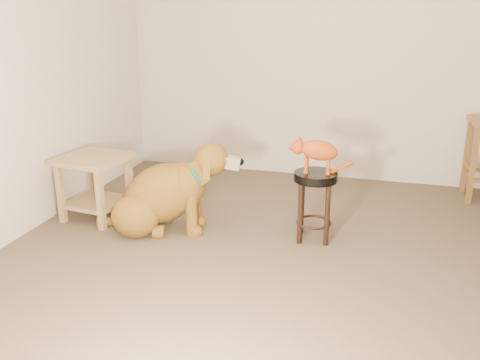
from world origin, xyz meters
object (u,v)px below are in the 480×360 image
(side_table, at_px, (95,178))
(golden_retriever, at_px, (163,196))
(tabby_kitten, at_px, (315,151))
(padded_stool, at_px, (315,192))

(side_table, relative_size, golden_retriever, 0.49)
(golden_retriever, bearing_deg, tabby_kitten, -4.85)
(side_table, bearing_deg, golden_retriever, -6.69)
(tabby_kitten, bearing_deg, padded_stool, -5.72)
(side_table, height_order, golden_retriever, golden_retriever)
(padded_stool, distance_m, tabby_kitten, 0.32)
(padded_stool, distance_m, golden_retriever, 1.20)
(golden_retriever, xyz_separation_m, tabby_kitten, (1.17, 0.14, 0.42))
(side_table, bearing_deg, padded_stool, 2.12)
(side_table, distance_m, tabby_kitten, 1.86)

